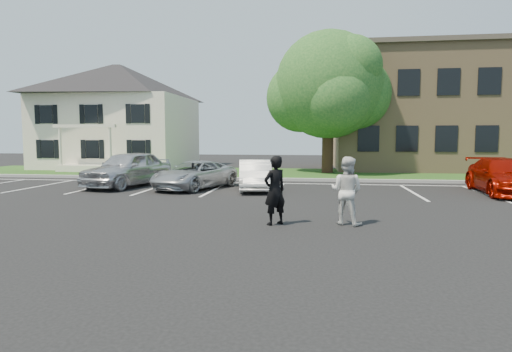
{
  "coord_description": "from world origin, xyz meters",
  "views": [
    {
      "loc": [
        1.61,
        -10.37,
        2.3
      ],
      "look_at": [
        0.0,
        1.0,
        1.25
      ],
      "focal_mm": 30.0,
      "sensor_mm": 36.0,
      "label": 1
    }
  ],
  "objects_px": {
    "house": "(119,116)",
    "man_white_shirt": "(346,191)",
    "office_building": "(495,111)",
    "car_silver_minivan": "(195,175)",
    "car_red_compact": "(504,176)",
    "car_white_sedan": "(255,175)",
    "man_black_suit": "(275,190)",
    "tree": "(330,88)",
    "car_silver_west": "(128,169)"
  },
  "relations": [
    {
      "from": "house",
      "to": "car_silver_west",
      "type": "distance_m",
      "value": 13.36
    },
    {
      "from": "man_black_suit",
      "to": "man_white_shirt",
      "type": "relative_size",
      "value": 1.02
    },
    {
      "from": "man_black_suit",
      "to": "car_silver_minivan",
      "type": "height_order",
      "value": "man_black_suit"
    },
    {
      "from": "car_silver_west",
      "to": "car_silver_minivan",
      "type": "relative_size",
      "value": 1.1
    },
    {
      "from": "tree",
      "to": "office_building",
      "type": "bearing_deg",
      "value": 23.92
    },
    {
      "from": "car_silver_minivan",
      "to": "car_silver_west",
      "type": "bearing_deg",
      "value": -165.76
    },
    {
      "from": "car_white_sedan",
      "to": "office_building",
      "type": "bearing_deg",
      "value": 32.79
    },
    {
      "from": "house",
      "to": "office_building",
      "type": "bearing_deg",
      "value": 4.28
    },
    {
      "from": "man_black_suit",
      "to": "car_silver_west",
      "type": "relative_size",
      "value": 0.37
    },
    {
      "from": "tree",
      "to": "car_red_compact",
      "type": "bearing_deg",
      "value": -52.57
    },
    {
      "from": "house",
      "to": "man_white_shirt",
      "type": "bearing_deg",
      "value": -50.98
    },
    {
      "from": "tree",
      "to": "car_silver_minivan",
      "type": "xyz_separation_m",
      "value": [
        -6.14,
        -8.84,
        -4.73
      ]
    },
    {
      "from": "man_white_shirt",
      "to": "car_silver_west",
      "type": "relative_size",
      "value": 0.37
    },
    {
      "from": "office_building",
      "to": "tree",
      "type": "bearing_deg",
      "value": -156.08
    },
    {
      "from": "tree",
      "to": "car_silver_west",
      "type": "distance_m",
      "value": 13.45
    },
    {
      "from": "man_black_suit",
      "to": "car_red_compact",
      "type": "xyz_separation_m",
      "value": [
        8.59,
        7.36,
        -0.19
      ]
    },
    {
      "from": "man_black_suit",
      "to": "car_red_compact",
      "type": "height_order",
      "value": "man_black_suit"
    },
    {
      "from": "car_silver_minivan",
      "to": "car_red_compact",
      "type": "relative_size",
      "value": 0.9
    },
    {
      "from": "man_black_suit",
      "to": "car_red_compact",
      "type": "bearing_deg",
      "value": 178.44
    },
    {
      "from": "office_building",
      "to": "car_red_compact",
      "type": "xyz_separation_m",
      "value": [
        -4.87,
        -13.96,
        -3.44
      ]
    },
    {
      "from": "man_white_shirt",
      "to": "car_silver_minivan",
      "type": "relative_size",
      "value": 0.4
    },
    {
      "from": "office_building",
      "to": "man_black_suit",
      "type": "xyz_separation_m",
      "value": [
        -13.46,
        -21.32,
        -3.25
      ]
    },
    {
      "from": "tree",
      "to": "car_silver_minivan",
      "type": "relative_size",
      "value": 1.98
    },
    {
      "from": "house",
      "to": "office_building",
      "type": "relative_size",
      "value": 0.46
    },
    {
      "from": "house",
      "to": "car_silver_minivan",
      "type": "relative_size",
      "value": 2.31
    },
    {
      "from": "man_white_shirt",
      "to": "car_silver_minivan",
      "type": "distance_m",
      "value": 9.35
    },
    {
      "from": "house",
      "to": "man_white_shirt",
      "type": "height_order",
      "value": "house"
    },
    {
      "from": "car_silver_west",
      "to": "car_silver_minivan",
      "type": "height_order",
      "value": "car_silver_west"
    },
    {
      "from": "tree",
      "to": "car_white_sedan",
      "type": "relative_size",
      "value": 2.24
    },
    {
      "from": "house",
      "to": "car_white_sedan",
      "type": "distance_m",
      "value": 17.26
    },
    {
      "from": "tree",
      "to": "man_white_shirt",
      "type": "bearing_deg",
      "value": -89.94
    },
    {
      "from": "office_building",
      "to": "car_red_compact",
      "type": "bearing_deg",
      "value": -109.24
    },
    {
      "from": "car_red_compact",
      "to": "house",
      "type": "bearing_deg",
      "value": 155.19
    },
    {
      "from": "tree",
      "to": "car_red_compact",
      "type": "distance_m",
      "value": 12.02
    },
    {
      "from": "house",
      "to": "office_building",
      "type": "height_order",
      "value": "office_building"
    },
    {
      "from": "man_white_shirt",
      "to": "car_white_sedan",
      "type": "xyz_separation_m",
      "value": [
        -3.43,
        6.99,
        -0.25
      ]
    },
    {
      "from": "tree",
      "to": "car_silver_west",
      "type": "relative_size",
      "value": 1.8
    },
    {
      "from": "man_black_suit",
      "to": "car_silver_minivan",
      "type": "relative_size",
      "value": 0.41
    },
    {
      "from": "house",
      "to": "tree",
      "type": "distance_m",
      "value": 15.77
    },
    {
      "from": "car_red_compact",
      "to": "car_white_sedan",
      "type": "bearing_deg",
      "value": -176.06
    },
    {
      "from": "car_red_compact",
      "to": "car_silver_minivan",
      "type": "bearing_deg",
      "value": -176.32
    },
    {
      "from": "office_building",
      "to": "car_white_sedan",
      "type": "relative_size",
      "value": 5.7
    },
    {
      "from": "car_silver_minivan",
      "to": "man_black_suit",
      "type": "bearing_deg",
      "value": -38.6
    },
    {
      "from": "house",
      "to": "car_silver_minivan",
      "type": "xyz_separation_m",
      "value": [
        9.24,
        -11.97,
        -3.21
      ]
    },
    {
      "from": "car_silver_west",
      "to": "car_white_sedan",
      "type": "xyz_separation_m",
      "value": [
        6.03,
        -0.43,
        -0.19
      ]
    },
    {
      "from": "house",
      "to": "car_red_compact",
      "type": "bearing_deg",
      "value": -28.35
    },
    {
      "from": "man_white_shirt",
      "to": "car_silver_minivan",
      "type": "xyz_separation_m",
      "value": [
        -6.16,
        7.03,
        -0.28
      ]
    },
    {
      "from": "car_white_sedan",
      "to": "car_red_compact",
      "type": "relative_size",
      "value": 0.79
    },
    {
      "from": "office_building",
      "to": "tree",
      "type": "relative_size",
      "value": 2.55
    },
    {
      "from": "house",
      "to": "office_building",
      "type": "xyz_separation_m",
      "value": [
        27.0,
        2.02,
        0.33
      ]
    }
  ]
}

